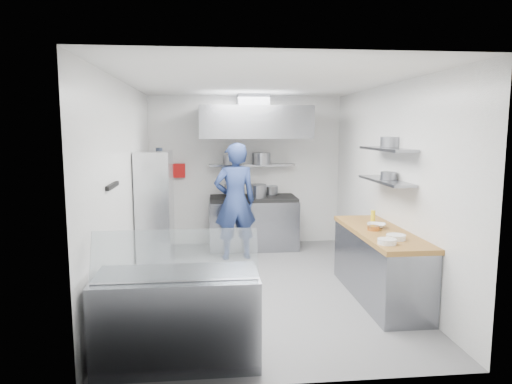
{
  "coord_description": "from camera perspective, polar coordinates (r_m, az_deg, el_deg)",
  "views": [
    {
      "loc": [
        -0.69,
        -6.12,
        2.17
      ],
      "look_at": [
        0.0,
        0.6,
        1.25
      ],
      "focal_mm": 32.0,
      "sensor_mm": 36.0,
      "label": 1
    }
  ],
  "objects": [
    {
      "name": "shelf_pot_a",
      "position": [
        8.39,
        -3.34,
        4.06
      ],
      "size": [
        0.23,
        0.23,
        0.18
      ],
      "primitive_type": "cylinder",
      "color": "slate",
      "rests_on": "over_range_shelf"
    },
    {
      "name": "plate_stack_b",
      "position": [
        5.35,
        16.04,
        -5.97
      ],
      "size": [
        0.21,
        0.21,
        0.06
      ],
      "primitive_type": "cylinder",
      "color": "white",
      "rests_on": "prep_counter_top"
    },
    {
      "name": "shelf_pot_c",
      "position": [
        6.3,
        16.22,
        1.98
      ],
      "size": [
        0.21,
        0.21,
        0.1
      ],
      "primitive_type": "cylinder",
      "color": "slate",
      "rests_on": "wall_shelf_lower"
    },
    {
      "name": "over_range_shelf",
      "position": [
        8.52,
        -0.52,
        3.39
      ],
      "size": [
        1.6,
        0.3,
        0.04
      ],
      "primitive_type": "cube",
      "color": "gray",
      "rests_on": "wall_back"
    },
    {
      "name": "shelf_pot_b",
      "position": [
        8.31,
        0.67,
        4.17
      ],
      "size": [
        0.34,
        0.34,
        0.22
      ],
      "primitive_type": "cylinder",
      "color": "slate",
      "rests_on": "over_range_shelf"
    },
    {
      "name": "mixing_bowl",
      "position": [
        6.18,
        14.81,
        -4.08
      ],
      "size": [
        0.32,
        0.32,
        0.06
      ],
      "primitive_type": "imported",
      "rotation": [
        0.0,
        0.0,
        -0.42
      ],
      "color": "white",
      "rests_on": "prep_counter_top"
    },
    {
      "name": "cooktop",
      "position": [
        8.35,
        -0.37,
        -0.78
      ],
      "size": [
        1.57,
        0.78,
        0.06
      ],
      "primitive_type": "cube",
      "color": "black",
      "rests_on": "gas_range"
    },
    {
      "name": "extractor_hood",
      "position": [
        8.08,
        -0.26,
        8.68
      ],
      "size": [
        1.9,
        1.15,
        0.55
      ],
      "primitive_type": "cube",
      "color": "gray",
      "rests_on": "wall_back"
    },
    {
      "name": "ceiling",
      "position": [
        6.19,
        0.58,
        13.6
      ],
      "size": [
        5.0,
        5.0,
        0.0
      ],
      "primitive_type": "plane",
      "rotation": [
        3.14,
        0.0,
        0.0
      ],
      "color": "silver",
      "rests_on": "wall_back"
    },
    {
      "name": "chef",
      "position": [
        7.65,
        -2.63,
        -1.19
      ],
      "size": [
        0.79,
        0.59,
        1.96
      ],
      "primitive_type": "imported",
      "rotation": [
        0.0,
        0.0,
        3.32
      ],
      "color": "navy",
      "rests_on": "floor"
    },
    {
      "name": "wall_left",
      "position": [
        6.26,
        -16.03,
        0.39
      ],
      "size": [
        2.8,
        5.0,
        0.02
      ],
      "primitive_type": "cube",
      "rotation": [
        1.57,
        0.0,
        1.57
      ],
      "color": "white",
      "rests_on": "floor"
    },
    {
      "name": "wall_shelf_lower",
      "position": [
        6.3,
        15.88,
        1.36
      ],
      "size": [
        0.3,
        1.3,
        0.04
      ],
      "primitive_type": "cube",
      "color": "gray",
      "rests_on": "wall_right"
    },
    {
      "name": "plate_stack_a",
      "position": [
        5.59,
        17.09,
        -5.41
      ],
      "size": [
        0.22,
        0.22,
        0.06
      ],
      "primitive_type": "cylinder",
      "color": "white",
      "rests_on": "prep_counter_top"
    },
    {
      "name": "rack_bin_b",
      "position": [
        7.59,
        -12.18,
        1.0
      ],
      "size": [
        0.16,
        0.2,
        0.18
      ],
      "primitive_type": "cube",
      "color": "yellow",
      "rests_on": "wire_rack"
    },
    {
      "name": "display_glass",
      "position": [
        4.16,
        -10.03,
        -7.72
      ],
      "size": [
        1.47,
        0.19,
        0.42
      ],
      "primitive_type": "cube",
      "rotation": [
        -0.38,
        0.0,
        0.0
      ],
      "color": "silver",
      "rests_on": "display_case"
    },
    {
      "name": "stock_pot_right",
      "position": [
        8.63,
        1.81,
        0.23
      ],
      "size": [
        0.28,
        0.28,
        0.16
      ],
      "primitive_type": "cylinder",
      "color": "slate",
      "rests_on": "cooktop"
    },
    {
      "name": "wall_back",
      "position": [
        8.68,
        -1.28,
        2.67
      ],
      "size": [
        3.6,
        2.8,
        0.02
      ],
      "primitive_type": "cube",
      "rotation": [
        1.57,
        0.0,
        0.0
      ],
      "color": "white",
      "rests_on": "floor"
    },
    {
      "name": "display_case",
      "position": [
        4.48,
        -9.72,
        -15.28
      ],
      "size": [
        1.5,
        0.7,
        0.85
      ],
      "primitive_type": "cube",
      "color": "gray",
      "rests_on": "floor"
    },
    {
      "name": "shelf_pot_d",
      "position": [
        6.41,
        16.55,
        6.01
      ],
      "size": [
        0.29,
        0.29,
        0.14
      ],
      "primitive_type": "cylinder",
      "color": "slate",
      "rests_on": "wall_shelf_upper"
    },
    {
      "name": "rack_bin_a",
      "position": [
        7.37,
        -12.32,
        -3.13
      ],
      "size": [
        0.18,
        0.22,
        0.2
      ],
      "primitive_type": "cube",
      "color": "white",
      "rests_on": "wire_rack"
    },
    {
      "name": "stock_pot_mid",
      "position": [
        8.2,
        0.2,
        0.12
      ],
      "size": [
        0.32,
        0.32,
        0.24
      ],
      "primitive_type": "cylinder",
      "color": "slate",
      "rests_on": "cooktop"
    },
    {
      "name": "wire_rack",
      "position": [
        7.24,
        -12.45,
        -2.33
      ],
      "size": [
        0.5,
        0.9,
        1.85
      ],
      "primitive_type": "cube",
      "color": "silver",
      "rests_on": "floor"
    },
    {
      "name": "knife_strip",
      "position": [
        5.36,
        -17.5,
        0.76
      ],
      "size": [
        0.04,
        0.55,
        0.05
      ],
      "primitive_type": "cube",
      "color": "black",
      "rests_on": "wall_left"
    },
    {
      "name": "rack_jar",
      "position": [
        7.43,
        -12.01,
        4.74
      ],
      "size": [
        0.11,
        0.11,
        0.18
      ],
      "primitive_type": "cylinder",
      "color": "black",
      "rests_on": "wire_rack"
    },
    {
      "name": "stock_pot_left",
      "position": [
        8.66,
        -3.04,
        0.39
      ],
      "size": [
        0.28,
        0.28,
        0.2
      ],
      "primitive_type": "cylinder",
      "color": "slate",
      "rests_on": "cooktop"
    },
    {
      "name": "wall_front",
      "position": [
        3.76,
        4.83,
        -4.1
      ],
      "size": [
        3.6,
        2.8,
        0.02
      ],
      "primitive_type": "cube",
      "rotation": [
        -1.57,
        0.0,
        0.0
      ],
      "color": "white",
      "rests_on": "floor"
    },
    {
      "name": "gas_range",
      "position": [
        8.43,
        -0.36,
        -4.01
      ],
      "size": [
        1.6,
        0.8,
        0.9
      ],
      "primitive_type": "cube",
      "color": "gray",
      "rests_on": "floor"
    },
    {
      "name": "wall_shelf_upper",
      "position": [
        6.27,
        16.02,
        5.17
      ],
      "size": [
        0.3,
        1.3,
        0.04
      ],
      "primitive_type": "cube",
      "color": "gray",
      "rests_on": "wall_right"
    },
    {
      "name": "red_firebox",
      "position": [
        8.61,
        -9.58,
        2.66
      ],
      "size": [
        0.22,
        0.1,
        0.26
      ],
      "primitive_type": "cube",
      "color": "#B20E0E",
      "rests_on": "wall_back"
    },
    {
      "name": "copper_pan",
      "position": [
        6.02,
        14.46,
        -4.39
      ],
      "size": [
        0.15,
        0.15,
        0.06
      ],
      "primitive_type": "cylinder",
      "color": "#C67937",
      "rests_on": "prep_counter_top"
    },
    {
      "name": "wall_right",
      "position": [
        6.65,
        16.18,
        0.8
      ],
      "size": [
        2.8,
        5.0,
        0.02
      ],
      "primitive_type": "cube",
      "rotation": [
        1.57,
        0.0,
        -1.57
      ],
      "color": "white",
      "rests_on": "floor"
    },
    {
      "name": "squeeze_bottle",
      "position": [
        6.45,
        14.42,
        -3.04
      ],
      "size": [
        0.06,
        0.06,
        0.18
      ],
      "primitive_type": "cylinder",
      "color": "yellow",
      "rests_on": "prep_counter_top"
    },
    {
      "name": "prep_counter_base",
      "position": [
        6.18,
        15.14,
        -8.97
      ],
      "size": [
        0.62,
        2.0,
        0.84
      ],
      "primitive_type": "cube",
      "color": "gray",
      "rests_on": "floor"
    },
    {
      "name": "hood_duct",
      "position": [
        8.32,
        -0.41,
        11.28
      ],
      "size": [
        0.55,
        0.55,
        0.24
      ],
      "primitive_type": "cube",
      "color": "slate",
      "rests_on": "extractor_hood"
    },
    {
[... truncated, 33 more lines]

